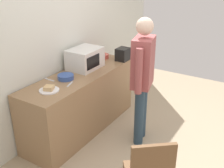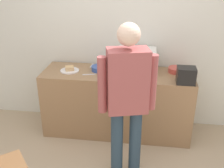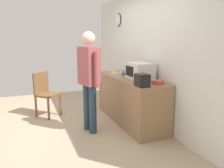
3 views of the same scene
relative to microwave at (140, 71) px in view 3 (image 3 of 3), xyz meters
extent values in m
plane|color=tan|center=(-0.25, -1.30, -1.05)|extent=(6.00, 6.00, 0.00)
cube|color=silver|center=(-0.25, 0.30, 0.25)|extent=(5.40, 0.10, 2.60)
cylinder|color=white|center=(-1.59, 0.23, 1.04)|extent=(0.28, 0.03, 0.28)
cylinder|color=black|center=(-1.59, 0.24, 1.04)|extent=(0.31, 0.02, 0.31)
cube|color=#93704C|center=(-0.24, -0.08, -0.60)|extent=(2.00, 0.62, 0.90)
cube|color=silver|center=(0.00, 0.00, 0.00)|extent=(0.50, 0.38, 0.30)
cube|color=black|center=(-0.06, -0.19, 0.00)|extent=(0.30, 0.01, 0.18)
cylinder|color=white|center=(-0.88, -0.11, -0.14)|extent=(0.25, 0.25, 0.01)
cube|color=tan|center=(-0.88, -0.11, -0.11)|extent=(0.14, 0.14, 0.05)
cylinder|color=#33519E|center=(-0.49, -0.03, -0.12)|extent=(0.22, 0.22, 0.06)
cylinder|color=#C64C42|center=(0.53, 0.04, -0.12)|extent=(0.21, 0.21, 0.07)
cube|color=black|center=(0.61, -0.30, -0.05)|extent=(0.22, 0.18, 0.20)
cube|color=silver|center=(-0.60, -0.20, -0.15)|extent=(0.17, 0.07, 0.01)
cube|color=silver|center=(-0.63, 0.13, -0.15)|extent=(0.03, 0.17, 0.01)
cylinder|color=#263B4E|center=(0.06, -0.94, -0.62)|extent=(0.13, 0.13, 0.85)
cylinder|color=#263B4E|center=(-0.14, -0.99, -0.62)|extent=(0.13, 0.13, 0.85)
cube|color=#9E4C4C|center=(-0.04, -0.96, 0.13)|extent=(0.45, 0.33, 0.65)
cylinder|color=#9E4C4C|center=(0.20, -0.90, 0.10)|extent=(0.09, 0.09, 0.58)
cylinder|color=#9E4C4C|center=(-0.28, -1.03, 0.10)|extent=(0.09, 0.09, 0.58)
sphere|color=beige|center=(-0.04, -0.96, 0.59)|extent=(0.22, 0.22, 0.22)
cylinder|color=brown|center=(-0.89, -1.59, -0.82)|extent=(0.04, 0.04, 0.45)
cylinder|color=brown|center=(-1.11, -1.32, -0.82)|extent=(0.04, 0.04, 0.45)
cylinder|color=brown|center=(-1.16, -1.82, -0.82)|extent=(0.04, 0.04, 0.45)
cylinder|color=brown|center=(-1.39, -1.55, -0.82)|extent=(0.04, 0.04, 0.45)
cube|color=brown|center=(-1.14, -1.57, -0.58)|extent=(0.56, 0.56, 0.04)
cube|color=brown|center=(-1.28, -1.68, -0.33)|extent=(0.28, 0.33, 0.45)
camera|label=1|loc=(-3.09, -2.39, 1.30)|focal=44.20mm
camera|label=2|loc=(0.14, -3.40, 1.21)|focal=43.68mm
camera|label=3|loc=(3.63, -1.99, 0.58)|focal=35.94mm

